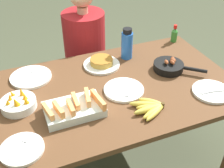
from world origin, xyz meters
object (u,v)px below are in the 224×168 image
object	(u,v)px
empty_plate_near_front	(31,77)
person_figure	(86,65)
fruit_bowl_mango	(18,103)
skillet	(169,66)
empty_plate_far_right	(22,149)
melon_tray	(74,108)
empty_plate_far_left	(212,92)
frittata_plate_center	(102,63)
hot_sauce_bottle	(174,34)
empty_plate_mid_edge	(124,90)
banana_bunch	(151,108)
water_bottle	(127,44)

from	to	relation	value
empty_plate_near_front	person_figure	distance (m)	0.69
empty_plate_near_front	fruit_bowl_mango	xyz separation A→B (m)	(-0.11, -0.28, 0.02)
skillet	person_figure	xyz separation A→B (m)	(-0.40, 0.67, -0.28)
empty_plate_near_front	empty_plate_far_right	bearing A→B (deg)	-102.64
melon_tray	person_figure	xyz separation A→B (m)	(0.32, 0.85, -0.29)
empty_plate_far_left	person_figure	distance (m)	1.14
melon_tray	frittata_plate_center	xyz separation A→B (m)	(0.31, 0.41, -0.01)
fruit_bowl_mango	empty_plate_far_left	bearing A→B (deg)	-15.01
empty_plate_near_front	hot_sauce_bottle	size ratio (longest dim) A/B	1.91
skillet	melon_tray	bearing A→B (deg)	-125.08
skillet	empty_plate_mid_edge	xyz separation A→B (m)	(-0.38, -0.10, -0.02)
hot_sauce_bottle	banana_bunch	bearing A→B (deg)	-130.28
empty_plate_far_left	empty_plate_mid_edge	world-z (taller)	same
melon_tray	empty_plate_far_left	distance (m)	0.84
hot_sauce_bottle	person_figure	bearing A→B (deg)	154.41
empty_plate_near_front	person_figure	xyz separation A→B (m)	(0.49, 0.41, -0.26)
skillet	empty_plate_far_right	bearing A→B (deg)	-120.58
hot_sauce_bottle	melon_tray	bearing A→B (deg)	-151.23
empty_plate_far_left	person_figure	size ratio (longest dim) A/B	0.20
fruit_bowl_mango	empty_plate_near_front	bearing A→B (deg)	68.59
water_bottle	banana_bunch	bearing A→B (deg)	-101.16
frittata_plate_center	empty_plate_near_front	size ratio (longest dim) A/B	0.94
banana_bunch	skillet	size ratio (longest dim) A/B	0.68
banana_bunch	fruit_bowl_mango	bearing A→B (deg)	156.29
empty_plate_near_front	empty_plate_mid_edge	bearing A→B (deg)	-34.90
water_bottle	melon_tray	bearing A→B (deg)	-139.38
melon_tray	banana_bunch	bearing A→B (deg)	-18.86
banana_bunch	empty_plate_far_left	size ratio (longest dim) A/B	0.87
melon_tray	empty_plate_far_left	world-z (taller)	melon_tray
fruit_bowl_mango	banana_bunch	bearing A→B (deg)	-23.71
skillet	fruit_bowl_mango	distance (m)	1.00
water_bottle	person_figure	world-z (taller)	person_figure
frittata_plate_center	empty_plate_far_right	xyz separation A→B (m)	(-0.62, -0.57, -0.01)
frittata_plate_center	banana_bunch	bearing A→B (deg)	-80.20
hot_sauce_bottle	empty_plate_near_front	bearing A→B (deg)	-175.11
fruit_bowl_mango	person_figure	distance (m)	0.96
banana_bunch	empty_plate_near_front	xyz separation A→B (m)	(-0.58, 0.58, -0.01)
banana_bunch	skillet	world-z (taller)	skillet
melon_tray	empty_plate_far_left	bearing A→B (deg)	-9.24
frittata_plate_center	water_bottle	xyz separation A→B (m)	(0.21, 0.04, 0.09)
empty_plate_far_right	fruit_bowl_mango	distance (m)	0.33
banana_bunch	water_bottle	bearing A→B (deg)	78.84
frittata_plate_center	hot_sauce_bottle	xyz separation A→B (m)	(0.67, 0.13, 0.04)
empty_plate_near_front	empty_plate_mid_edge	distance (m)	0.62
banana_bunch	melon_tray	world-z (taller)	melon_tray
fruit_bowl_mango	water_bottle	distance (m)	0.85
banana_bunch	skillet	xyz separation A→B (m)	(0.32, 0.32, 0.01)
empty_plate_near_front	empty_plate_far_right	distance (m)	0.62
banana_bunch	empty_plate_far_left	xyz separation A→B (m)	(0.42, 0.00, -0.01)
banana_bunch	empty_plate_far_right	xyz separation A→B (m)	(-0.71, -0.03, -0.01)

